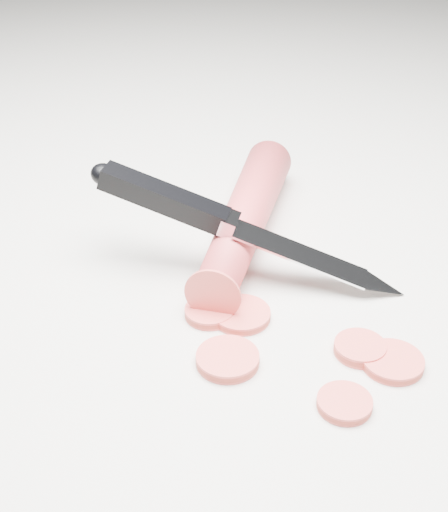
{
  "coord_description": "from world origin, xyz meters",
  "views": [
    {
      "loc": [
        -0.06,
        -0.42,
        0.29
      ],
      "look_at": [
        -0.03,
        -0.01,
        0.02
      ],
      "focal_mm": 50.0,
      "sensor_mm": 36.0,
      "label": 1
    }
  ],
  "objects": [
    {
      "name": "carrot_slice_0",
      "position": [
        0.04,
        -0.09,
        0.0
      ],
      "size": [
        0.03,
        0.03,
        0.01
      ],
      "primitive_type": "cylinder",
      "color": "#E1443E",
      "rests_on": "ground"
    },
    {
      "name": "kitchen_knife",
      "position": [
        -0.02,
        -0.0,
        0.04
      ],
      "size": [
        0.22,
        0.09,
        0.08
      ],
      "primitive_type": null,
      "color": "silver",
      "rests_on": "ground"
    },
    {
      "name": "carrot_slice_3",
      "position": [
        0.06,
        -0.11,
        0.0
      ],
      "size": [
        0.04,
        0.04,
        0.01
      ],
      "primitive_type": "cylinder",
      "color": "#E1443E",
      "rests_on": "ground"
    },
    {
      "name": "carrot",
      "position": [
        -0.01,
        0.04,
        0.02
      ],
      "size": [
        0.09,
        0.2,
        0.03
      ],
      "primitive_type": "cylinder",
      "rotation": [
        1.57,
        0.0,
        -0.31
      ],
      "color": "#C93239",
      "rests_on": "ground"
    },
    {
      "name": "carrot_slice_4",
      "position": [
        -0.03,
        -0.05,
        0.0
      ],
      "size": [
        0.04,
        0.04,
        0.01
      ],
      "primitive_type": "cylinder",
      "color": "#E1443E",
      "rests_on": "ground"
    },
    {
      "name": "carrot_slice_2",
      "position": [
        -0.05,
        -0.05,
        0.0
      ],
      "size": [
        0.03,
        0.03,
        0.01
      ],
      "primitive_type": "cylinder",
      "color": "#E1443E",
      "rests_on": "ground"
    },
    {
      "name": "ground",
      "position": [
        0.0,
        0.0,
        0.0
      ],
      "size": [
        2.4,
        2.4,
        0.0
      ],
      "primitive_type": "plane",
      "color": "beige",
      "rests_on": "ground"
    },
    {
      "name": "carrot_slice_1",
      "position": [
        0.03,
        -0.14,
        0.0
      ],
      "size": [
        0.03,
        0.03,
        0.01
      ],
      "primitive_type": "cylinder",
      "color": "#E1443E",
      "rests_on": "ground"
    },
    {
      "name": "carrot_slice_5",
      "position": [
        -0.04,
        -0.1,
        0.0
      ],
      "size": [
        0.04,
        0.04,
        0.01
      ],
      "primitive_type": "cylinder",
      "color": "#E1443E",
      "rests_on": "ground"
    }
  ]
}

